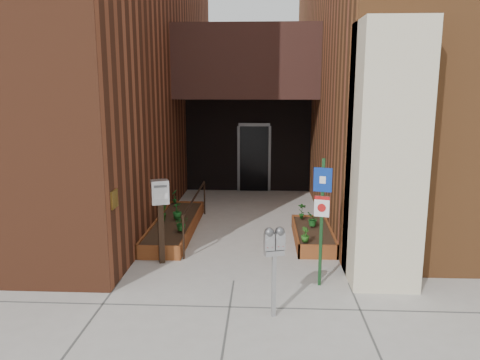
# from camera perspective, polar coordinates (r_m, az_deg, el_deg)

# --- Properties ---
(ground) EXTENTS (80.00, 80.00, 0.00)m
(ground) POSITION_cam_1_polar(r_m,az_deg,el_deg) (8.40, -0.77, -12.18)
(ground) COLOR #9E9991
(ground) RESTS_ON ground
(architecture) EXTENTS (20.00, 14.60, 10.00)m
(architecture) POSITION_cam_1_polar(r_m,az_deg,el_deg) (14.68, 0.23, 17.74)
(architecture) COLOR brown
(architecture) RESTS_ON ground
(planter_left) EXTENTS (0.90, 3.60, 0.30)m
(planter_left) POSITION_cam_1_polar(r_m,az_deg,el_deg) (11.06, -7.95, -5.67)
(planter_left) COLOR brown
(planter_left) RESTS_ON ground
(planter_right) EXTENTS (0.80, 2.20, 0.30)m
(planter_right) POSITION_cam_1_polar(r_m,az_deg,el_deg) (10.45, 8.86, -6.72)
(planter_right) COLOR brown
(planter_right) RESTS_ON ground
(handrail) EXTENTS (0.04, 3.34, 0.90)m
(handrail) POSITION_cam_1_polar(r_m,az_deg,el_deg) (10.77, -5.47, -2.70)
(handrail) COLOR black
(handrail) RESTS_ON ground
(parking_meter) EXTENTS (0.32, 0.20, 1.38)m
(parking_meter) POSITION_cam_1_polar(r_m,az_deg,el_deg) (6.83, 4.20, -8.24)
(parking_meter) COLOR #9E9EA1
(parking_meter) RESTS_ON ground
(sign_post) EXTENTS (0.29, 0.11, 2.20)m
(sign_post) POSITION_cam_1_polar(r_m,az_deg,el_deg) (7.89, 9.95, -3.50)
(sign_post) COLOR #153B1B
(sign_post) RESTS_ON ground
(payment_dropbox) EXTENTS (0.39, 0.33, 1.63)m
(payment_dropbox) POSITION_cam_1_polar(r_m,az_deg,el_deg) (8.97, -9.71, -2.86)
(payment_dropbox) COLOR black
(payment_dropbox) RESTS_ON ground
(shrub_left_a) EXTENTS (0.41, 0.41, 0.33)m
(shrub_left_a) POSITION_cam_1_polar(r_m,az_deg,el_deg) (10.17, -7.16, -5.22)
(shrub_left_a) COLOR #18551C
(shrub_left_a) RESTS_ON planter_left
(shrub_left_b) EXTENTS (0.22, 0.22, 0.36)m
(shrub_left_b) POSITION_cam_1_polar(r_m,az_deg,el_deg) (10.99, -9.39, -3.95)
(shrub_left_b) COLOR #1F5418
(shrub_left_b) RESTS_ON planter_left
(shrub_left_c) EXTENTS (0.31, 0.31, 0.39)m
(shrub_left_c) POSITION_cam_1_polar(r_m,az_deg,el_deg) (11.06, -7.68, -3.72)
(shrub_left_c) COLOR #1B6121
(shrub_left_c) RESTS_ON planter_left
(shrub_left_d) EXTENTS (0.23, 0.23, 0.36)m
(shrub_left_d) POSITION_cam_1_polar(r_m,az_deg,el_deg) (12.54, -7.98, -1.98)
(shrub_left_d) COLOR #1A5C20
(shrub_left_d) RESTS_ON planter_left
(shrub_right_a) EXTENTS (0.24, 0.24, 0.30)m
(shrub_right_a) POSITION_cam_1_polar(r_m,az_deg,el_deg) (9.48, 7.96, -6.59)
(shrub_right_a) COLOR #275F1B
(shrub_right_a) RESTS_ON planter_right
(shrub_right_b) EXTENTS (0.24, 0.24, 0.37)m
(shrub_right_b) POSITION_cam_1_polar(r_m,az_deg,el_deg) (11.08, 7.57, -3.73)
(shrub_right_b) COLOR #185518
(shrub_right_b) RESTS_ON planter_right
(shrub_right_c) EXTENTS (0.30, 0.30, 0.32)m
(shrub_right_c) POSITION_cam_1_polar(r_m,az_deg,el_deg) (10.52, 8.88, -4.74)
(shrub_right_c) COLOR #1B6020
(shrub_right_c) RESTS_ON planter_right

